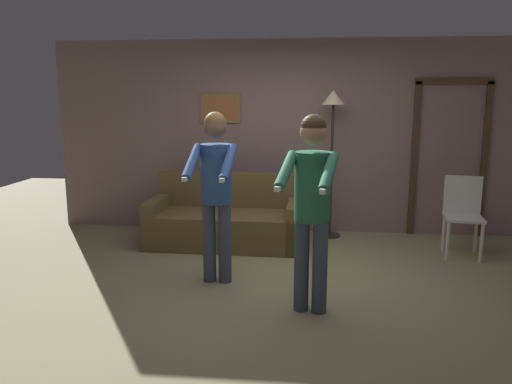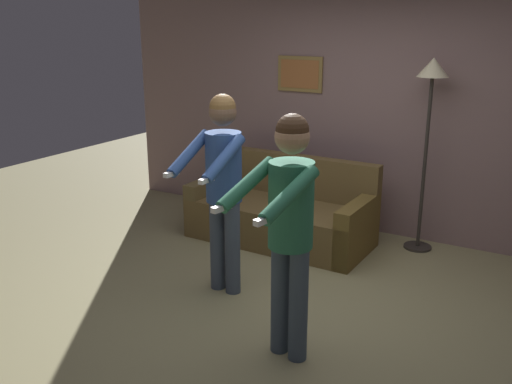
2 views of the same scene
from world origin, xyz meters
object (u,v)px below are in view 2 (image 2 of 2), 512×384
at_px(couch, 282,215).
at_px(torchiere_lamp, 431,96).
at_px(person_standing_right, 289,216).
at_px(person_standing_left, 222,176).

xyz_separation_m(couch, torchiere_lamp, (1.33, 0.50, 1.29)).
xyz_separation_m(torchiere_lamp, person_standing_right, (-0.27, -2.44, -0.53)).
relative_size(torchiere_lamp, person_standing_left, 1.13).
height_order(person_standing_left, person_standing_right, person_standing_right).
distance_m(person_standing_left, person_standing_right, 1.12).
xyz_separation_m(couch, person_standing_left, (0.13, -1.32, 0.76)).
bearing_deg(person_standing_right, torchiere_lamp, 83.57).
height_order(couch, person_standing_left, person_standing_left).
bearing_deg(couch, person_standing_left, -84.48).
bearing_deg(person_standing_right, couch, 118.59).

